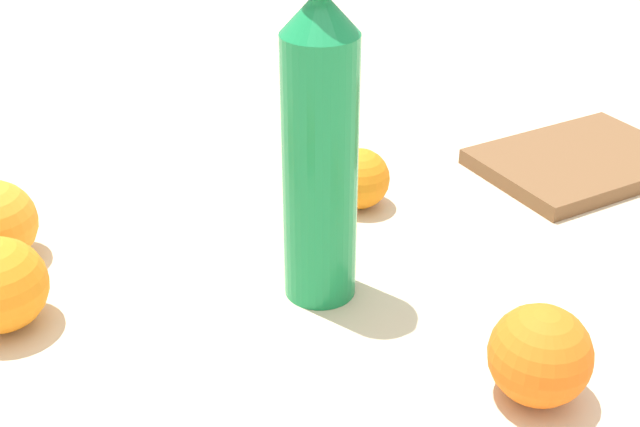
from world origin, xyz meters
TOP-DOWN VIEW (x-y plane):
  - ground_plane at (0.00, 0.00)m, footprint 2.40×2.40m
  - water_bottle at (-0.02, -0.05)m, footprint 0.06×0.06m
  - orange_2 at (0.10, -0.22)m, footprint 0.08×0.08m
  - orange_4 at (0.06, 0.09)m, footprint 0.06×0.06m
  - cutting_board at (0.34, 0.11)m, footprint 0.26×0.21m

SIDE VIEW (x-z plane):
  - ground_plane at x=0.00m, z-range 0.00..0.00m
  - cutting_board at x=0.34m, z-range 0.00..0.02m
  - orange_4 at x=0.06m, z-range 0.00..0.06m
  - orange_2 at x=0.10m, z-range 0.00..0.08m
  - water_bottle at x=-0.02m, z-range -0.01..0.29m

